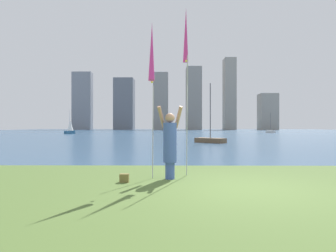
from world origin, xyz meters
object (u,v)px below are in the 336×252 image
object	(u,v)px
bag	(124,178)
sailboat_4	(271,131)
kite_flag_right	(186,39)
sailboat_5	(210,140)
person	(170,143)
sailboat_0	(70,127)
kite_flag_left	(152,54)

from	to	relation	value
bag	sailboat_4	bearing A→B (deg)	67.42
bag	sailboat_4	xyz separation A→B (m)	(20.97, 50.43, 0.20)
kite_flag_right	sailboat_5	distance (m)	16.37
kite_flag_right	person	bearing A→B (deg)	-119.15
sailboat_4	sailboat_5	size ratio (longest dim) A/B	0.82
sailboat_0	kite_flag_left	bearing A→B (deg)	-68.34
kite_flag_left	bag	size ratio (longest dim) A/B	18.51
sailboat_0	sailboat_5	distance (m)	34.46
kite_flag_right	sailboat_4	xyz separation A→B (m)	(19.37, 49.11, -3.65)
sailboat_4	person	bearing A→B (deg)	-111.66
sailboat_0	sailboat_4	size ratio (longest dim) A/B	1.04
kite_flag_right	sailboat_4	distance (m)	52.92
kite_flag_right	sailboat_4	size ratio (longest dim) A/B	1.19
bag	sailboat_5	distance (m)	17.58
kite_flag_right	bag	bearing A→B (deg)	-140.49
kite_flag_left	kite_flag_right	size ratio (longest dim) A/B	0.85
sailboat_5	kite_flag_left	bearing A→B (deg)	-102.74
sailboat_0	sailboat_4	xyz separation A→B (m)	(37.73, 6.29, -0.96)
kite_flag_left	sailboat_5	world-z (taller)	sailboat_5
kite_flag_right	sailboat_0	world-z (taller)	kite_flag_right
person	sailboat_5	world-z (taller)	sailboat_5
person	sailboat_5	xyz separation A→B (m)	(3.32, 16.53, -0.69)
sailboat_4	sailboat_0	bearing A→B (deg)	-170.54
bag	sailboat_5	size ratio (longest dim) A/B	0.04
kite_flag_right	sailboat_4	bearing A→B (deg)	68.47
person	kite_flag_left	xyz separation A→B (m)	(-0.47, -0.24, 2.30)
person	kite_flag_right	bearing A→B (deg)	76.05
kite_flag_right	sailboat_4	world-z (taller)	kite_flag_right
person	kite_flag_left	size ratio (longest dim) A/B	0.47
person	kite_flag_left	distance (m)	2.36
kite_flag_left	sailboat_0	distance (m)	47.27
sailboat_5	person	bearing A→B (deg)	-101.37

